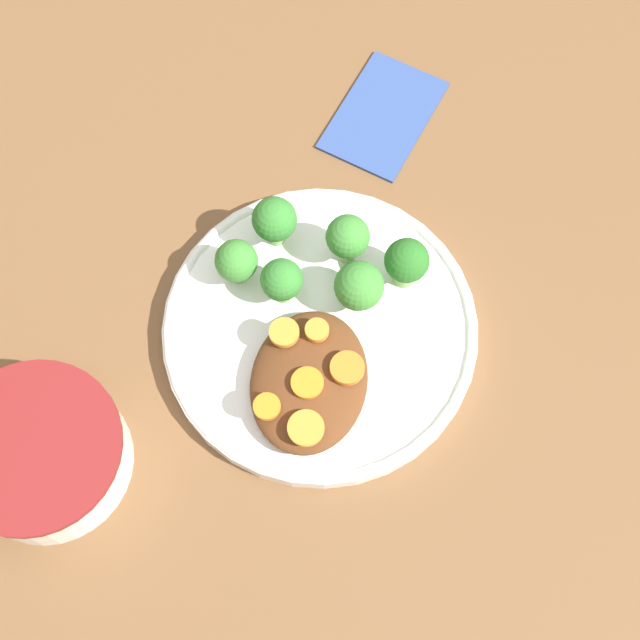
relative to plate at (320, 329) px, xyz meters
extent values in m
plane|color=brown|center=(0.00, 0.00, -0.01)|extent=(4.00, 4.00, 0.00)
cylinder|color=white|center=(0.00, 0.00, 0.00)|extent=(0.25, 0.25, 0.02)
torus|color=white|center=(0.00, 0.00, 0.01)|extent=(0.25, 0.25, 0.01)
cylinder|color=white|center=(-0.14, 0.19, 0.02)|extent=(0.13, 0.13, 0.05)
cylinder|color=maroon|center=(-0.14, 0.19, 0.04)|extent=(0.13, 0.13, 0.01)
cylinder|color=white|center=(-0.14, 0.19, 0.03)|extent=(0.10, 0.10, 0.01)
ellipsoid|color=#5B3319|center=(-0.05, 0.00, 0.02)|extent=(0.12, 0.09, 0.03)
cylinder|color=#7FA85B|center=(0.05, -0.06, 0.02)|extent=(0.02, 0.02, 0.02)
sphere|color=#286B23|center=(0.05, -0.06, 0.04)|extent=(0.04, 0.04, 0.04)
cylinder|color=#7FA85B|center=(0.07, -0.01, 0.02)|extent=(0.01, 0.01, 0.03)
sphere|color=#3D8433|center=(0.07, -0.01, 0.04)|extent=(0.04, 0.04, 0.04)
cylinder|color=#759E51|center=(0.02, 0.03, 0.02)|extent=(0.01, 0.01, 0.02)
sphere|color=#337A2D|center=(0.02, 0.03, 0.04)|extent=(0.03, 0.03, 0.03)
cylinder|color=#7FA85B|center=(0.07, 0.05, 0.02)|extent=(0.01, 0.01, 0.03)
sphere|color=#337A2D|center=(0.07, 0.05, 0.04)|extent=(0.04, 0.04, 0.04)
cylinder|color=#7FA85B|center=(0.03, -0.03, 0.02)|extent=(0.02, 0.02, 0.02)
sphere|color=#3D8433|center=(0.03, -0.03, 0.04)|extent=(0.04, 0.04, 0.04)
cylinder|color=#7FA85B|center=(0.03, 0.07, 0.01)|extent=(0.01, 0.01, 0.02)
sphere|color=#3D8433|center=(0.03, 0.07, 0.03)|extent=(0.03, 0.03, 0.03)
cylinder|color=orange|center=(-0.08, 0.03, 0.03)|extent=(0.02, 0.02, 0.00)
cylinder|color=orange|center=(-0.04, -0.03, 0.03)|extent=(0.03, 0.03, 0.01)
cylinder|color=orange|center=(-0.09, -0.01, 0.03)|extent=(0.03, 0.03, 0.00)
cylinder|color=orange|center=(-0.06, 0.00, 0.03)|extent=(0.02, 0.02, 0.00)
cylinder|color=orange|center=(-0.02, 0.02, 0.03)|extent=(0.02, 0.02, 0.01)
cylinder|color=orange|center=(-0.01, 0.00, 0.03)|extent=(0.02, 0.02, 0.01)
cube|color=#334C8C|center=(0.22, -0.02, -0.01)|extent=(0.14, 0.11, 0.01)
camera|label=1|loc=(-0.26, -0.04, 0.67)|focal=50.00mm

